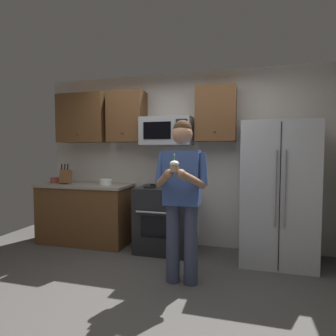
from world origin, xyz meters
The scene contains 12 objects.
ground_plane centered at (0.00, 0.00, 0.00)m, with size 6.00×6.00×0.00m, color #474442.
wall_back centered at (0.00, 1.75, 1.30)m, with size 4.40×0.10×2.60m, color beige.
oven_range centered at (-0.15, 1.36, 0.46)m, with size 0.76×0.70×0.93m.
microwave centered at (-0.15, 1.48, 1.72)m, with size 0.74×0.41×0.40m.
refrigerator centered at (1.35, 1.32, 0.90)m, with size 0.90×0.75×1.80m.
cabinet_row_upper centered at (-0.72, 1.53, 1.95)m, with size 2.78×0.36×0.76m.
counter_left centered at (-1.45, 1.38, 0.46)m, with size 1.44×0.66×0.92m.
knife_block centered at (-1.76, 1.33, 1.03)m, with size 0.16×0.15×0.32m.
bowl_large_white centered at (-1.08, 1.35, 0.97)m, with size 0.19×0.19×0.09m.
bowl_small_colored centered at (-2.00, 1.41, 0.96)m, with size 0.18×0.18×0.08m.
person centered at (0.31, 0.41, 1.00)m, with size 0.60×0.48×1.76m.
cupcake centered at (0.31, 0.08, 1.29)m, with size 0.09×0.09×0.17m.
Camera 1 is at (0.97, -2.55, 1.44)m, focal length 30.62 mm.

